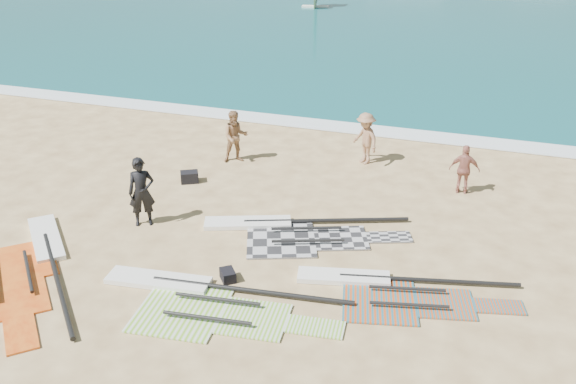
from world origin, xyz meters
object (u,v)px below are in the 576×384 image
(gear_bag_near, at_px, (189,177))
(gear_bag_far, at_px, (228,275))
(person_wetsuit, at_px, (142,192))
(beachgoer_back, at_px, (464,169))
(rig_red, at_px, (30,264))
(beachgoer_left, at_px, (235,137))
(rig_grey, at_px, (289,231))
(beachgoer_mid, at_px, (365,138))
(rig_green, at_px, (199,299))
(rig_orange, at_px, (388,290))

(gear_bag_near, height_order, gear_bag_far, gear_bag_near)
(person_wetsuit, relative_size, beachgoer_back, 1.27)
(rig_red, xyz_separation_m, beachgoer_left, (2.01, 7.83, 0.82))
(rig_grey, relative_size, rig_red, 1.07)
(beachgoer_left, distance_m, beachgoer_mid, 4.29)
(person_wetsuit, height_order, beachgoer_left, person_wetsuit)
(gear_bag_near, height_order, person_wetsuit, person_wetsuit)
(beachgoer_back, bearing_deg, gear_bag_far, 52.17)
(rig_grey, relative_size, beachgoer_mid, 3.24)
(beachgoer_mid, distance_m, beachgoer_back, 3.59)
(rig_grey, distance_m, beachgoer_left, 5.40)
(rig_grey, height_order, rig_green, rig_green)
(rig_green, height_order, beachgoer_back, beachgoer_back)
(gear_bag_near, relative_size, gear_bag_far, 1.25)
(person_wetsuit, distance_m, beachgoer_left, 5.03)
(rig_green, relative_size, gear_bag_far, 13.43)
(rig_red, height_order, gear_bag_near, gear_bag_near)
(rig_green, distance_m, gear_bag_near, 6.55)
(rig_orange, bearing_deg, rig_green, -169.77)
(gear_bag_near, relative_size, beachgoer_back, 0.36)
(rig_orange, bearing_deg, beachgoer_back, 66.43)
(gear_bag_far, bearing_deg, rig_grey, 77.67)
(beachgoer_mid, xyz_separation_m, beachgoer_back, (3.31, -1.38, -0.11))
(rig_red, bearing_deg, beachgoer_mid, 101.84)
(gear_bag_near, relative_size, beachgoer_mid, 0.31)
(rig_red, bearing_deg, beachgoer_left, 121.28)
(beachgoer_mid, bearing_deg, gear_bag_near, -104.91)
(rig_green, distance_m, beachgoer_back, 9.18)
(gear_bag_near, bearing_deg, gear_bag_far, -54.39)
(rig_orange, relative_size, rig_red, 0.98)
(rig_red, xyz_separation_m, beachgoer_mid, (6.10, 9.11, 0.81))
(gear_bag_near, xyz_separation_m, beachgoer_left, (0.69, 2.07, 0.70))
(gear_bag_far, relative_size, beachgoer_back, 0.29)
(gear_bag_far, distance_m, person_wetsuit, 3.85)
(rig_grey, bearing_deg, gear_bag_far, -123.55)
(gear_bag_near, bearing_deg, beachgoer_left, 71.71)
(rig_red, distance_m, gear_bag_far, 4.84)
(gear_bag_near, distance_m, beachgoer_mid, 5.87)
(rig_grey, xyz_separation_m, gear_bag_far, (-0.58, -2.66, 0.08))
(gear_bag_far, height_order, beachgoer_back, beachgoer_back)
(rig_green, height_order, beachgoer_mid, beachgoer_mid)
(rig_green, xyz_separation_m, gear_bag_near, (-3.15, 5.74, 0.12))
(rig_red, height_order, beachgoer_back, beachgoer_back)
(rig_orange, xyz_separation_m, person_wetsuit, (-6.87, 1.12, 0.91))
(gear_bag_far, xyz_separation_m, beachgoer_mid, (1.36, 8.12, 0.73))
(rig_grey, distance_m, rig_orange, 3.58)
(rig_orange, height_order, beachgoer_mid, beachgoer_mid)
(beachgoer_back, bearing_deg, rig_red, 36.28)
(beachgoer_mid, bearing_deg, person_wetsuit, -86.39)
(rig_orange, xyz_separation_m, gear_bag_near, (-7.01, 4.05, 0.12))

